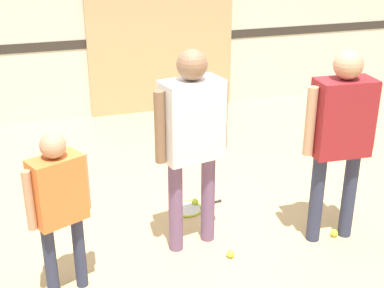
{
  "coord_description": "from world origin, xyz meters",
  "views": [
    {
      "loc": [
        -1.42,
        -3.84,
        2.6
      ],
      "look_at": [
        -0.25,
        -0.12,
        0.93
      ],
      "focal_mm": 50.0,
      "sensor_mm": 36.0,
      "label": 1
    }
  ],
  "objects_px": {
    "person_student_left": "(59,198)",
    "person_instructor": "(192,130)",
    "tennis_ball_stray_left": "(334,233)",
    "racket_spare_on_floor": "(188,208)",
    "tennis_ball_near_instructor": "(230,254)",
    "person_student_right": "(341,128)",
    "tennis_ball_by_spare_racket": "(195,202)"
  },
  "relations": [
    {
      "from": "person_student_left",
      "to": "person_instructor",
      "type": "bearing_deg",
      "value": -6.57
    },
    {
      "from": "person_instructor",
      "to": "tennis_ball_stray_left",
      "type": "height_order",
      "value": "person_instructor"
    },
    {
      "from": "racket_spare_on_floor",
      "to": "tennis_ball_near_instructor",
      "type": "height_order",
      "value": "tennis_ball_near_instructor"
    },
    {
      "from": "person_student_left",
      "to": "racket_spare_on_floor",
      "type": "height_order",
      "value": "person_student_left"
    },
    {
      "from": "person_student_left",
      "to": "racket_spare_on_floor",
      "type": "distance_m",
      "value": 1.7
    },
    {
      "from": "person_instructor",
      "to": "person_student_left",
      "type": "bearing_deg",
      "value": -174.56
    },
    {
      "from": "person_student_right",
      "to": "racket_spare_on_floor",
      "type": "relative_size",
      "value": 3.02
    },
    {
      "from": "person_student_right",
      "to": "tennis_ball_near_instructor",
      "type": "bearing_deg",
      "value": 5.74
    },
    {
      "from": "person_instructor",
      "to": "tennis_ball_stray_left",
      "type": "xyz_separation_m",
      "value": [
        1.22,
        -0.27,
        -1.01
      ]
    },
    {
      "from": "racket_spare_on_floor",
      "to": "person_student_left",
      "type": "bearing_deg",
      "value": -150.22
    },
    {
      "from": "person_student_right",
      "to": "racket_spare_on_floor",
      "type": "distance_m",
      "value": 1.67
    },
    {
      "from": "person_instructor",
      "to": "racket_spare_on_floor",
      "type": "height_order",
      "value": "person_instructor"
    },
    {
      "from": "tennis_ball_stray_left",
      "to": "person_student_right",
      "type": "bearing_deg",
      "value": 166.57
    },
    {
      "from": "racket_spare_on_floor",
      "to": "tennis_ball_by_spare_racket",
      "type": "bearing_deg",
      "value": 26.66
    },
    {
      "from": "tennis_ball_stray_left",
      "to": "person_student_left",
      "type": "bearing_deg",
      "value": -178.62
    },
    {
      "from": "person_instructor",
      "to": "tennis_ball_near_instructor",
      "type": "distance_m",
      "value": 1.08
    },
    {
      "from": "racket_spare_on_floor",
      "to": "tennis_ball_by_spare_racket",
      "type": "xyz_separation_m",
      "value": [
        0.09,
        0.06,
        0.02
      ]
    },
    {
      "from": "tennis_ball_near_instructor",
      "to": "tennis_ball_by_spare_racket",
      "type": "relative_size",
      "value": 1.0
    },
    {
      "from": "person_instructor",
      "to": "racket_spare_on_floor",
      "type": "distance_m",
      "value": 1.19
    },
    {
      "from": "person_instructor",
      "to": "tennis_ball_near_instructor",
      "type": "height_order",
      "value": "person_instructor"
    },
    {
      "from": "tennis_ball_by_spare_racket",
      "to": "tennis_ball_stray_left",
      "type": "xyz_separation_m",
      "value": [
        1.0,
        -0.9,
        0.0
      ]
    },
    {
      "from": "person_student_right",
      "to": "tennis_ball_stray_left",
      "type": "distance_m",
      "value": 1.0
    },
    {
      "from": "tennis_ball_near_instructor",
      "to": "tennis_ball_by_spare_racket",
      "type": "height_order",
      "value": "same"
    },
    {
      "from": "person_student_left",
      "to": "racket_spare_on_floor",
      "type": "xyz_separation_m",
      "value": [
        1.21,
        0.9,
        -0.78
      ]
    },
    {
      "from": "person_instructor",
      "to": "tennis_ball_stray_left",
      "type": "bearing_deg",
      "value": -24.26
    },
    {
      "from": "person_student_right",
      "to": "person_instructor",
      "type": "bearing_deg",
      "value": -8.73
    },
    {
      "from": "person_student_right",
      "to": "person_student_left",
      "type": "bearing_deg",
      "value": 5.59
    },
    {
      "from": "person_student_right",
      "to": "racket_spare_on_floor",
      "type": "xyz_separation_m",
      "value": [
        -1.04,
        0.83,
        -1.02
      ]
    },
    {
      "from": "person_student_left",
      "to": "person_student_right",
      "type": "distance_m",
      "value": 2.26
    },
    {
      "from": "person_instructor",
      "to": "person_student_left",
      "type": "xyz_separation_m",
      "value": [
        -1.08,
        -0.33,
        -0.25
      ]
    },
    {
      "from": "racket_spare_on_floor",
      "to": "tennis_ball_near_instructor",
      "type": "distance_m",
      "value": 0.87
    },
    {
      "from": "tennis_ball_near_instructor",
      "to": "tennis_ball_by_spare_racket",
      "type": "xyz_separation_m",
      "value": [
        -0.01,
        0.92,
        0.0
      ]
    }
  ]
}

